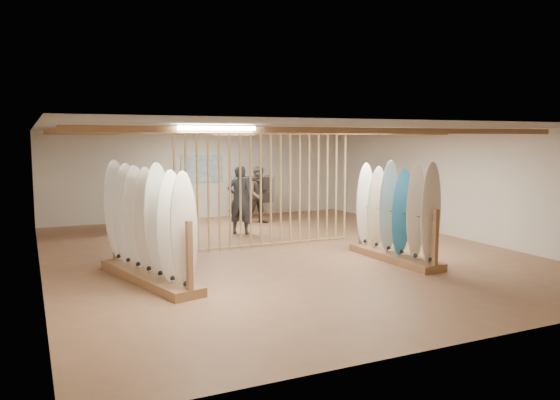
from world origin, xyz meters
name	(u,v)px	position (x,y,z in m)	size (l,w,h in m)	color
floor	(280,252)	(0.00, 0.00, 0.00)	(12.00, 12.00, 0.00)	#946647
ceiling	(280,128)	(0.00, 0.00, 2.80)	(12.00, 12.00, 0.00)	gray
wall_back	(202,175)	(0.00, 6.00, 1.40)	(12.00, 12.00, 0.00)	beige
wall_front	(481,233)	(0.00, -6.00, 1.40)	(12.00, 12.00, 0.00)	beige
wall_left	(37,202)	(-5.00, 0.00, 1.40)	(12.00, 12.00, 0.00)	beige
wall_right	(452,183)	(5.00, 0.00, 1.40)	(12.00, 12.00, 0.00)	beige
ceiling_slats	(280,132)	(0.00, 0.00, 2.72)	(9.50, 6.12, 0.10)	#986C45
light_panels	(280,131)	(0.00, 0.00, 2.74)	(1.20, 0.35, 0.06)	white
bamboo_partition	(266,188)	(0.00, 0.80, 1.40)	(4.45, 0.05, 2.78)	tan
poster	(202,169)	(0.00, 5.98, 1.60)	(1.40, 0.03, 0.90)	#336EB3
rack_left	(148,241)	(-3.23, -1.28, 0.74)	(1.33, 3.12, 2.15)	#986C45
rack_right	(395,228)	(1.86, -1.77, 0.71)	(0.64, 2.57, 2.06)	#986C45
clothing_rack_a	(140,196)	(-2.34, 4.10, 0.99)	(1.36, 0.82, 1.53)	silver
clothing_rack_b	(253,190)	(1.38, 5.00, 0.92)	(1.32, 0.42, 1.42)	silver
shopper_a	(240,195)	(0.03, 2.64, 1.06)	(0.77, 0.52, 2.12)	#2A2C33
shopper_b	(260,191)	(1.23, 4.10, 0.99)	(0.95, 0.74, 1.97)	#352D29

